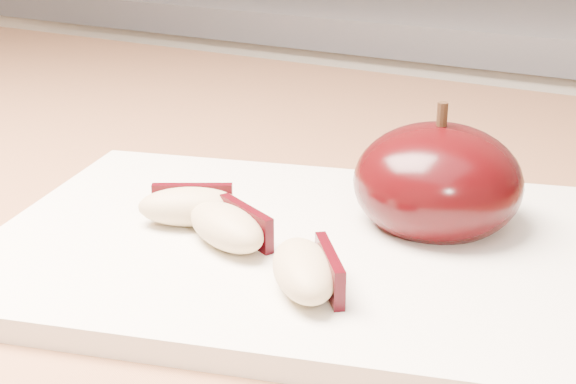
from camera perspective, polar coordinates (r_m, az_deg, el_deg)
The scene contains 5 objects.
cutting_board at distance 0.43m, azimuth -0.00°, elevation -3.90°, with size 0.31×0.23×0.01m, color silver.
apple_half at distance 0.44m, azimuth 10.58°, elevation 0.68°, with size 0.10×0.10×0.08m.
apple_wedge_a at distance 0.44m, azimuth -6.94°, elevation -0.98°, with size 0.06×0.05×0.02m.
apple_wedge_b at distance 0.41m, azimuth -4.25°, elevation -2.45°, with size 0.06×0.05×0.02m.
apple_wedge_c at distance 0.37m, azimuth 1.34°, elevation -5.57°, with size 0.06×0.06×0.02m.
Camera 1 is at (0.13, 0.04, 1.09)m, focal length 50.00 mm.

